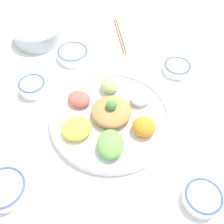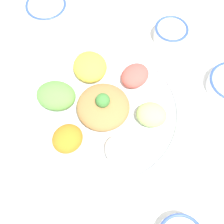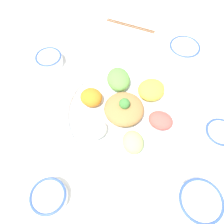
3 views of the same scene
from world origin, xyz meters
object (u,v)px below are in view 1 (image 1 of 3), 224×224
Objects in this scene: salad_platter at (110,116)px; sauce_bowl_dark at (73,54)px; rice_bowl_blue at (177,68)px; side_serving_bowl at (37,33)px; chopsticks_pair_far at (120,35)px; sauce_bowl_far at (33,87)px; rice_bowl_plain at (202,198)px; sauce_bowl_red at (4,189)px.

salad_platter is 3.37× the size of sauce_bowl_dark.
rice_bowl_blue is 0.59m from side_serving_bowl.
rice_bowl_blue is 0.41× the size of chopsticks_pair_far.
sauce_bowl_far reaches higher than sauce_bowl_dark.
side_serving_bowl is (-0.36, -0.46, 0.02)m from rice_bowl_blue.
side_serving_bowl reaches higher than rice_bowl_plain.
rice_bowl_blue is 0.49m from rice_bowl_plain.
rice_bowl_plain reaches higher than sauce_bowl_dark.
chopsticks_pair_far is at bearing 108.49° from sauce_bowl_dark.
chopsticks_pair_far is at bearing 116.61° from sauce_bowl_far.
salad_platter is at bearing 6.35° from sauce_bowl_dark.
rice_bowl_plain is at bearing 33.41° from sauce_bowl_far.
rice_bowl_blue is 1.01× the size of rice_bowl_plain.
side_serving_bowl is (-0.50, -0.15, 0.01)m from salad_platter.
salad_platter is 3.36× the size of sauce_bowl_red.
sauce_bowl_red is 0.56m from sauce_bowl_dark.
chopsticks_pair_far is at bearing 155.52° from salad_platter.
sauce_bowl_dark is 1.20× the size of rice_bowl_plain.
rice_bowl_plain is at bearing 19.24° from side_serving_bowl.
salad_platter is 0.37m from sauce_bowl_red.
salad_platter reaches higher than rice_bowl_plain.
rice_bowl_blue is 1.07× the size of sauce_bowl_far.
chopsticks_pair_far is (-0.20, 0.40, -0.02)m from sauce_bowl_far.
sauce_bowl_red is at bearing 145.69° from chopsticks_pair_far.
rice_bowl_blue is at bearing -145.49° from chopsticks_pair_far.
sauce_bowl_red is 1.20× the size of rice_bowl_blue.
sauce_bowl_far is (-0.08, -0.53, 0.01)m from rice_bowl_blue.
side_serving_bowl reaches higher than sauce_bowl_red.
sauce_bowl_red is (0.13, -0.34, -0.00)m from salad_platter.
rice_bowl_blue is at bearing 51.69° from side_serving_bowl.
salad_platter reaches higher than side_serving_bowl.
salad_platter is 0.36m from rice_bowl_plain.
rice_bowl_plain reaches higher than sauce_bowl_red.
sauce_bowl_red is 0.76m from chopsticks_pair_far.
rice_bowl_plain reaches higher than rice_bowl_blue.
rice_bowl_plain is 0.87m from side_serving_bowl.
rice_bowl_blue is at bearing 60.15° from sauce_bowl_dark.
salad_platter is 0.34m from sauce_bowl_dark.
side_serving_bowl is at bearing -128.31° from rice_bowl_blue.
side_serving_bowl is at bearing 85.37° from chopsticks_pair_far.
sauce_bowl_red reaches higher than chopsticks_pair_far.
chopsticks_pair_far is (-0.08, 0.22, -0.02)m from sauce_bowl_dark.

